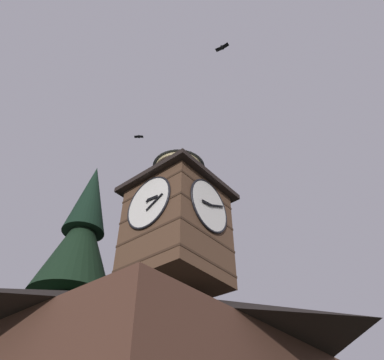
{
  "coord_description": "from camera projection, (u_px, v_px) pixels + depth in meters",
  "views": [
    {
      "loc": [
        12.32,
        10.14,
        1.57
      ],
      "look_at": [
        1.11,
        0.92,
        13.43
      ],
      "focal_mm": 33.99,
      "sensor_mm": 36.0,
      "label": 1
    }
  ],
  "objects": [
    {
      "name": "clock_tower",
      "position": [
        177.0,
        219.0,
        16.96
      ],
      "size": [
        4.4,
        4.4,
        7.82
      ],
      "color": "brown",
      "rests_on": "building_main"
    },
    {
      "name": "pine_tree_behind",
      "position": [
        59.0,
        341.0,
        14.75
      ],
      "size": [
        6.84,
        6.84,
        15.18
      ],
      "color": "#473323",
      "rests_on": "ground_plane"
    },
    {
      "name": "pine_tree_aside",
      "position": [
        183.0,
        351.0,
        20.61
      ],
      "size": [
        6.59,
        6.59,
        17.12
      ],
      "color": "#473323",
      "rests_on": "ground_plane"
    },
    {
      "name": "flying_bird_high",
      "position": [
        139.0,
        137.0,
        22.06
      ],
      "size": [
        0.48,
        0.54,
        0.14
      ],
      "color": "black"
    },
    {
      "name": "flying_bird_low",
      "position": [
        222.0,
        47.0,
        17.65
      ],
      "size": [
        0.28,
        0.7,
        0.15
      ],
      "color": "black"
    }
  ]
}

